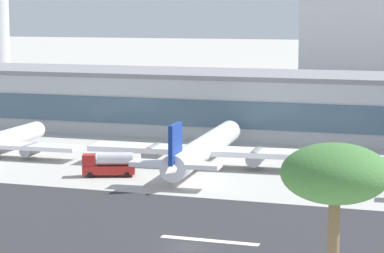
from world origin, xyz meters
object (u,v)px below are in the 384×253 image
service_fuel_truck_0 (109,164)px  palm_tree_0 (335,178)px  airliner_navy_tail_gate_1 (203,150)px  terminal_building (263,103)px

service_fuel_truck_0 → palm_tree_0: palm_tree_0 is taller
airliner_navy_tail_gate_1 → service_fuel_truck_0: (-12.17, -12.21, -1.12)m
airliner_navy_tail_gate_1 → service_fuel_truck_0: size_ratio=5.34×
terminal_building → palm_tree_0: palm_tree_0 is taller
airliner_navy_tail_gate_1 → palm_tree_0: bearing=-160.3°
airliner_navy_tail_gate_1 → palm_tree_0: palm_tree_0 is taller
terminal_building → service_fuel_truck_0: size_ratio=18.79×
terminal_building → airliner_navy_tail_gate_1: bearing=-90.3°
terminal_building → airliner_navy_tail_gate_1: size_ratio=3.52×
palm_tree_0 → service_fuel_truck_0: bearing=125.0°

